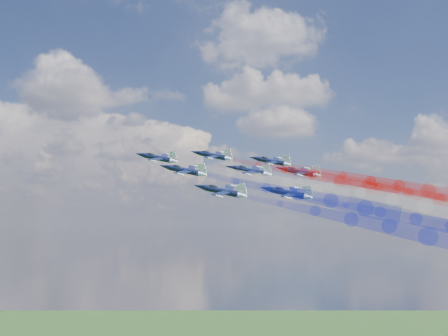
{
  "coord_description": "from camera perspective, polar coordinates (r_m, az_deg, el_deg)",
  "views": [
    {
      "loc": [
        -29.41,
        -127.33,
        157.16
      ],
      "look_at": [
        -20.0,
        9.61,
        171.35
      ],
      "focal_mm": 43.8,
      "sensor_mm": 36.0,
      "label": 1
    }
  ],
  "objects": [
    {
      "name": "jet_lead",
      "position": [
        143.22,
        -6.91,
        1.05
      ],
      "size": [
        15.78,
        14.23,
        8.73
      ],
      "primitive_type": null,
      "rotation": [
        0.23,
        -0.29,
        1.15
      ],
      "color": "black"
    },
    {
      "name": "trail_lead",
      "position": [
        134.34,
        3.64,
        -1.09
      ],
      "size": [
        42.23,
        19.93,
        14.64
      ],
      "primitive_type": null,
      "rotation": [
        0.23,
        -0.29,
        1.15
      ],
      "color": "white"
    },
    {
      "name": "jet_inner_left",
      "position": [
        129.24,
        -4.13,
        -0.27
      ],
      "size": [
        15.78,
        14.23,
        8.73
      ],
      "primitive_type": null,
      "rotation": [
        0.23,
        -0.29,
        1.15
      ],
      "color": "black"
    },
    {
      "name": "trail_inner_left",
      "position": [
        122.05,
        7.76,
        -2.71
      ],
      "size": [
        42.23,
        19.93,
        14.64
      ],
      "primitive_type": null,
      "rotation": [
        0.23,
        -0.29,
        1.15
      ],
      "color": "#1722CB"
    },
    {
      "name": "jet_inner_right",
      "position": [
        149.15,
        -1.16,
        1.3
      ],
      "size": [
        15.78,
        14.23,
        8.73
      ],
      "primitive_type": null,
      "rotation": [
        0.23,
        -0.29,
        1.15
      ],
      "color": "black"
    },
    {
      "name": "trail_inner_right",
      "position": [
        142.81,
        9.16,
        -0.71
      ],
      "size": [
        42.23,
        19.93,
        14.64
      ],
      "primitive_type": null,
      "rotation": [
        0.23,
        -0.29,
        1.15
      ],
      "color": "red"
    },
    {
      "name": "jet_outer_left",
      "position": [
        116.84,
        -0.19,
        -2.44
      ],
      "size": [
        15.78,
        14.23,
        8.73
      ],
      "primitive_type": null,
      "rotation": [
        0.23,
        -0.29,
        1.15
      ],
      "color": "black"
    },
    {
      "name": "trail_outer_left",
      "position": [
        112.01,
        13.15,
        -5.19
      ],
      "size": [
        42.23,
        19.93,
        14.64
      ],
      "primitive_type": null,
      "rotation": [
        0.23,
        -0.29,
        1.15
      ],
      "color": "#1722CB"
    },
    {
      "name": "jet_center_third",
      "position": [
        137.17,
        2.74,
        -0.3
      ],
      "size": [
        15.78,
        14.23,
        8.73
      ],
      "primitive_type": null,
      "rotation": [
        0.23,
        -0.29,
        1.15
      ],
      "color": "black"
    },
    {
      "name": "trail_center_third",
      "position": [
        133.03,
        14.08,
        -2.53
      ],
      "size": [
        42.23,
        19.93,
        14.64
      ],
      "primitive_type": null,
      "rotation": [
        0.23,
        -0.29,
        1.15
      ],
      "color": "white"
    },
    {
      "name": "jet_outer_right",
      "position": [
        154.09,
        5.0,
        0.7
      ],
      "size": [
        15.78,
        14.23,
        8.73
      ],
      "primitive_type": null,
      "rotation": [
        0.23,
        -0.29,
        1.15
      ],
      "color": "black"
    },
    {
      "name": "trail_outer_right",
      "position": [
        150.62,
        15.09,
        -1.25
      ],
      "size": [
        42.23,
        19.93,
        14.64
      ],
      "primitive_type": null,
      "rotation": [
        0.23,
        -0.29,
        1.15
      ],
      "color": "red"
    },
    {
      "name": "jet_rear_left",
      "position": [
        123.25,
        6.73,
        -2.62
      ],
      "size": [
        15.78,
        14.23,
        8.73
      ],
      "primitive_type": null,
      "rotation": [
        0.23,
        -0.29,
        1.15
      ],
      "color": "black"
    },
    {
      "name": "trail_rear_left",
      "position": [
        121.52,
        19.4,
        -5.1
      ],
      "size": [
        42.23,
        19.93,
        14.64
      ],
      "primitive_type": null,
      "rotation": [
        0.23,
        -0.29,
        1.15
      ],
      "color": "#1722CB"
    },
    {
      "name": "jet_rear_right",
      "position": [
        144.6,
        7.9,
        -0.41
      ],
      "size": [
        15.78,
        14.23,
        8.73
      ],
      "primitive_type": null,
      "rotation": [
        0.23,
        -0.29,
        1.15
      ],
      "color": "black"
    },
    {
      "name": "trail_rear_right",
      "position": [
        142.76,
        18.67,
        -2.49
      ],
      "size": [
        42.23,
        19.93,
        14.64
      ],
      "primitive_type": null,
      "rotation": [
        0.23,
        -0.29,
        1.15
      ],
      "color": "red"
    }
  ]
}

